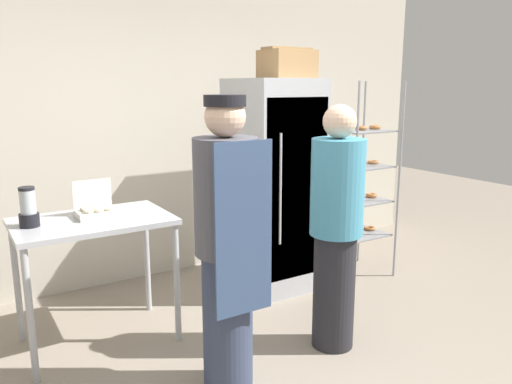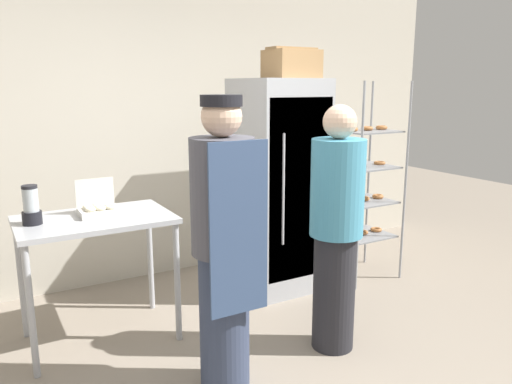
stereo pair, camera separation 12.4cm
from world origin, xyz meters
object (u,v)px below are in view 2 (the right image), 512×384
baking_rack (365,183)px  person_customer (336,229)px  donut_box (99,209)px  refrigerator (278,186)px  cardboard_storage_box (292,64)px  person_baker (224,242)px  blender_pitcher (31,207)px

baking_rack → person_customer: 1.43m
donut_box → person_customer: size_ratio=0.16×
refrigerator → baking_rack: 0.85m
donut_box → cardboard_storage_box: bearing=3.1°
person_baker → person_customer: size_ratio=1.04×
baking_rack → donut_box: 2.43m
person_baker → person_customer: person_baker is taller
person_baker → blender_pitcher: bearing=132.9°
person_baker → baking_rack: bearing=26.3°
blender_pitcher → baking_rack: bearing=-0.4°
cardboard_storage_box → person_baker: (-1.19, -1.10, -1.07)m
person_baker → cardboard_storage_box: bearing=42.6°
person_customer → refrigerator: bearing=77.1°
refrigerator → blender_pitcher: size_ratio=7.12×
donut_box → person_customer: bearing=-35.9°
cardboard_storage_box → person_baker: 1.94m
baking_rack → person_baker: size_ratio=1.05×
cardboard_storage_box → person_baker: bearing=-137.4°
refrigerator → cardboard_storage_box: 1.06m
baking_rack → refrigerator: bearing=165.7°
blender_pitcher → person_baker: 1.35m
person_baker → donut_box: bearing=115.7°
baking_rack → person_baker: bearing=-153.7°
baking_rack → person_customer: bearing=-139.4°
refrigerator → donut_box: size_ratio=6.85×
baking_rack → donut_box: baking_rack is taller
donut_box → refrigerator: bearing=6.1°
baking_rack → cardboard_storage_box: size_ratio=4.45×
cardboard_storage_box → person_baker: cardboard_storage_box is taller
donut_box → person_baker: person_baker is taller
refrigerator → person_baker: refrigerator is taller
blender_pitcher → cardboard_storage_box: 2.32m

